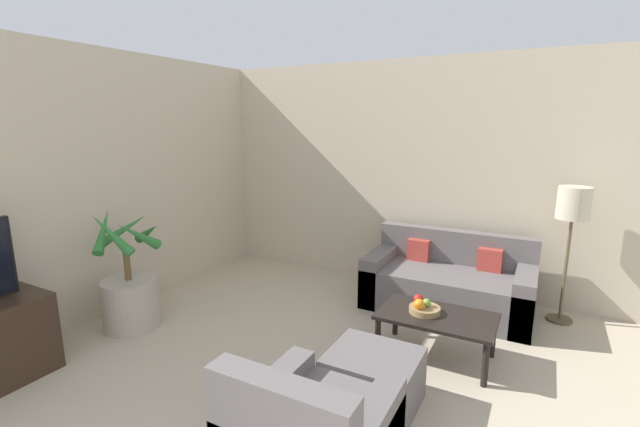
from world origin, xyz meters
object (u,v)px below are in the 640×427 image
apple_green (427,303)px  ottoman (373,379)px  floor_lamp (573,211)px  fruit_bowl (425,310)px  sofa_loveseat (448,284)px  apple_red (418,299)px  coffee_table (436,320)px  orange_fruit (419,304)px  potted_palm (130,292)px

apple_green → ottoman: size_ratio=0.11×
floor_lamp → fruit_bowl: bearing=-129.1°
sofa_loveseat → floor_lamp: bearing=12.0°
floor_lamp → apple_red: floor_lamp is taller
sofa_loveseat → coffee_table: (0.12, -1.07, 0.06)m
apple_red → orange_fruit: (0.04, -0.11, 0.00)m
fruit_bowl → orange_fruit: orange_fruit is taller
coffee_table → ottoman: 0.88m
fruit_bowl → ottoman: (-0.14, -0.83, -0.22)m
floor_lamp → coffee_table: size_ratio=1.44×
sofa_loveseat → ottoman: sofa_loveseat is taller
potted_palm → apple_green: potted_palm is taller
sofa_loveseat → floor_lamp: (1.08, 0.23, 0.86)m
fruit_bowl → orange_fruit: bearing=-116.4°
sofa_loveseat → fruit_bowl: sofa_loveseat is taller
fruit_bowl → apple_red: bearing=147.3°
sofa_loveseat → apple_green: 1.08m
sofa_loveseat → coffee_table: sofa_loveseat is taller
orange_fruit → potted_palm: bearing=-164.0°
sofa_loveseat → orange_fruit: (-0.01, -1.14, 0.21)m
potted_palm → coffee_table: 2.89m
potted_palm → floor_lamp: 4.36m
sofa_loveseat → apple_red: sofa_loveseat is taller
fruit_bowl → sofa_loveseat: bearing=91.1°
sofa_loveseat → floor_lamp: floor_lamp is taller
potted_palm → fruit_bowl: bearing=17.1°
coffee_table → apple_red: (-0.17, 0.04, 0.14)m
apple_green → floor_lamp: bearing=50.9°
fruit_bowl → apple_green: apple_green is taller
floor_lamp → fruit_bowl: size_ratio=5.26×
apple_green → orange_fruit: orange_fruit is taller
floor_lamp → ottoman: bearing=-119.4°
fruit_bowl → ottoman: 0.87m
apple_green → ottoman: bearing=-100.2°
floor_lamp → sofa_loveseat: bearing=-168.0°
floor_lamp → apple_red: (-1.13, -1.26, -0.66)m
orange_fruit → ottoman: size_ratio=0.14×
apple_green → fruit_bowl: bearing=-130.1°
floor_lamp → fruit_bowl: 1.83m
potted_palm → floor_lamp: floor_lamp is taller
coffee_table → apple_red: 0.23m
apple_red → ottoman: 0.92m
apple_red → floor_lamp: bearing=48.1°
floor_lamp → apple_red: 1.81m
apple_red → ottoman: size_ratio=0.13×
potted_palm → apple_red: 2.74m
floor_lamp → ottoman: (-1.20, -2.13, -0.95)m
floor_lamp → orange_fruit: bearing=-128.6°
sofa_loveseat → apple_green: size_ratio=24.17×
coffee_table → apple_green: bearing=176.9°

